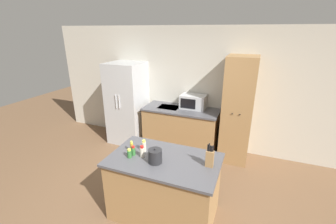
{
  "coord_description": "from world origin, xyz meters",
  "views": [
    {
      "loc": [
        1.08,
        -2.3,
        2.52
      ],
      "look_at": [
        -0.38,
        1.4,
        1.05
      ],
      "focal_mm": 24.0,
      "sensor_mm": 36.0,
      "label": 1
    }
  ],
  "objects_px": {
    "spice_bottle_pale_salt": "(144,146)",
    "fire_extinguisher": "(110,127)",
    "spice_bottle_tall_dark": "(132,147)",
    "spice_bottle_amber_oil": "(133,151)",
    "spice_bottle_green_herb": "(142,152)",
    "kettle": "(155,156)",
    "pantry_cabinet": "(238,111)",
    "knife_block": "(210,158)",
    "refrigerator": "(127,103)",
    "microwave": "(193,102)",
    "spice_bottle_short_red": "(129,154)"
  },
  "relations": [
    {
      "from": "microwave",
      "to": "knife_block",
      "type": "xyz_separation_m",
      "value": [
        0.76,
        -1.98,
        -0.06
      ]
    },
    {
      "from": "microwave",
      "to": "spice_bottle_pale_salt",
      "type": "bearing_deg",
      "value": -94.8
    },
    {
      "from": "spice_bottle_short_red",
      "to": "fire_extinguisher",
      "type": "distance_m",
      "value": 2.81
    },
    {
      "from": "spice_bottle_pale_salt",
      "to": "microwave",
      "type": "bearing_deg",
      "value": 85.2
    },
    {
      "from": "spice_bottle_tall_dark",
      "to": "spice_bottle_short_red",
      "type": "bearing_deg",
      "value": -72.78
    },
    {
      "from": "pantry_cabinet",
      "to": "spice_bottle_pale_salt",
      "type": "height_order",
      "value": "pantry_cabinet"
    },
    {
      "from": "microwave",
      "to": "fire_extinguisher",
      "type": "distance_m",
      "value": 2.26
    },
    {
      "from": "knife_block",
      "to": "fire_extinguisher",
      "type": "relative_size",
      "value": 0.64
    },
    {
      "from": "spice_bottle_green_herb",
      "to": "fire_extinguisher",
      "type": "height_order",
      "value": "spice_bottle_green_herb"
    },
    {
      "from": "knife_block",
      "to": "spice_bottle_tall_dark",
      "type": "distance_m",
      "value": 1.08
    },
    {
      "from": "spice_bottle_pale_salt",
      "to": "fire_extinguisher",
      "type": "distance_m",
      "value": 2.73
    },
    {
      "from": "kettle",
      "to": "fire_extinguisher",
      "type": "bearing_deg",
      "value": 137.63
    },
    {
      "from": "pantry_cabinet",
      "to": "knife_block",
      "type": "xyz_separation_m",
      "value": [
        -0.15,
        -1.87,
        -0.01
      ]
    },
    {
      "from": "kettle",
      "to": "fire_extinguisher",
      "type": "distance_m",
      "value": 3.05
    },
    {
      "from": "microwave",
      "to": "spice_bottle_green_herb",
      "type": "bearing_deg",
      "value": -93.17
    },
    {
      "from": "pantry_cabinet",
      "to": "spice_bottle_amber_oil",
      "type": "height_order",
      "value": "pantry_cabinet"
    },
    {
      "from": "spice_bottle_pale_salt",
      "to": "pantry_cabinet",
      "type": "bearing_deg",
      "value": 59.5
    },
    {
      "from": "refrigerator",
      "to": "spice_bottle_amber_oil",
      "type": "bearing_deg",
      "value": -56.73
    },
    {
      "from": "spice_bottle_short_red",
      "to": "kettle",
      "type": "relative_size",
      "value": 0.61
    },
    {
      "from": "kettle",
      "to": "knife_block",
      "type": "bearing_deg",
      "value": 14.02
    },
    {
      "from": "kettle",
      "to": "fire_extinguisher",
      "type": "height_order",
      "value": "kettle"
    },
    {
      "from": "spice_bottle_amber_oil",
      "to": "kettle",
      "type": "distance_m",
      "value": 0.36
    },
    {
      "from": "spice_bottle_tall_dark",
      "to": "fire_extinguisher",
      "type": "height_order",
      "value": "spice_bottle_tall_dark"
    },
    {
      "from": "spice_bottle_amber_oil",
      "to": "knife_block",
      "type": "bearing_deg",
      "value": 6.25
    },
    {
      "from": "spice_bottle_short_red",
      "to": "kettle",
      "type": "bearing_deg",
      "value": 3.03
    },
    {
      "from": "refrigerator",
      "to": "knife_block",
      "type": "bearing_deg",
      "value": -38.48
    },
    {
      "from": "spice_bottle_tall_dark",
      "to": "kettle",
      "type": "bearing_deg",
      "value": -15.63
    },
    {
      "from": "spice_bottle_green_herb",
      "to": "kettle",
      "type": "distance_m",
      "value": 0.22
    },
    {
      "from": "microwave",
      "to": "spice_bottle_short_red",
      "type": "distance_m",
      "value": 2.19
    },
    {
      "from": "pantry_cabinet",
      "to": "spice_bottle_short_red",
      "type": "height_order",
      "value": "pantry_cabinet"
    },
    {
      "from": "spice_bottle_short_red",
      "to": "spice_bottle_amber_oil",
      "type": "height_order",
      "value": "spice_bottle_amber_oil"
    },
    {
      "from": "pantry_cabinet",
      "to": "kettle",
      "type": "xyz_separation_m",
      "value": [
        -0.82,
        -2.04,
        -0.04
      ]
    },
    {
      "from": "kettle",
      "to": "spice_bottle_pale_salt",
      "type": "bearing_deg",
      "value": 142.63
    },
    {
      "from": "spice_bottle_green_herb",
      "to": "spice_bottle_pale_salt",
      "type": "bearing_deg",
      "value": 107.9
    },
    {
      "from": "microwave",
      "to": "spice_bottle_short_red",
      "type": "height_order",
      "value": "microwave"
    },
    {
      "from": "refrigerator",
      "to": "spice_bottle_pale_salt",
      "type": "relative_size",
      "value": 10.8
    },
    {
      "from": "refrigerator",
      "to": "pantry_cabinet",
      "type": "bearing_deg",
      "value": 1.47
    },
    {
      "from": "spice_bottle_amber_oil",
      "to": "spice_bottle_green_herb",
      "type": "bearing_deg",
      "value": -0.19
    },
    {
      "from": "spice_bottle_tall_dark",
      "to": "spice_bottle_amber_oil",
      "type": "bearing_deg",
      "value": -45.84
    },
    {
      "from": "knife_block",
      "to": "fire_extinguisher",
      "type": "bearing_deg",
      "value": 147.35
    },
    {
      "from": "spice_bottle_short_red",
      "to": "kettle",
      "type": "height_order",
      "value": "kettle"
    },
    {
      "from": "spice_bottle_amber_oil",
      "to": "spice_bottle_pale_salt",
      "type": "distance_m",
      "value": 0.17
    },
    {
      "from": "spice_bottle_amber_oil",
      "to": "fire_extinguisher",
      "type": "relative_size",
      "value": 0.27
    },
    {
      "from": "refrigerator",
      "to": "spice_bottle_pale_salt",
      "type": "distance_m",
      "value": 2.23
    },
    {
      "from": "pantry_cabinet",
      "to": "knife_block",
      "type": "height_order",
      "value": "pantry_cabinet"
    },
    {
      "from": "spice_bottle_tall_dark",
      "to": "fire_extinguisher",
      "type": "distance_m",
      "value": 2.69
    },
    {
      "from": "spice_bottle_amber_oil",
      "to": "spice_bottle_short_red",
      "type": "bearing_deg",
      "value": -102.68
    },
    {
      "from": "microwave",
      "to": "spice_bottle_short_red",
      "type": "xyz_separation_m",
      "value": [
        -0.27,
        -2.17,
        -0.12
      ]
    },
    {
      "from": "refrigerator",
      "to": "spice_bottle_amber_oil",
      "type": "relative_size",
      "value": 13.71
    },
    {
      "from": "pantry_cabinet",
      "to": "knife_block",
      "type": "bearing_deg",
      "value": -94.69
    }
  ]
}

